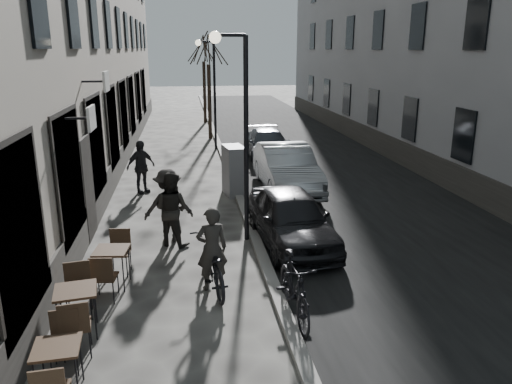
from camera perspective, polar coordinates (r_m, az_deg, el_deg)
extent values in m
cube|color=black|center=(23.00, 5.38, 4.23)|extent=(7.30, 60.00, 0.00)
cube|color=gray|center=(22.42, -3.75, 4.11)|extent=(0.25, 60.00, 0.12)
cylinder|color=black|center=(12.16, -1.13, 5.63)|extent=(0.12, 0.12, 5.00)
cylinder|color=black|center=(11.93, -2.95, 17.48)|extent=(0.70, 0.08, 0.08)
sphere|color=#FFF2CC|center=(11.90, -4.70, 17.21)|extent=(0.28, 0.28, 0.28)
cylinder|color=black|center=(24.02, -4.73, 10.78)|extent=(0.12, 0.12, 5.00)
cylinder|color=black|center=(23.90, -5.75, 16.73)|extent=(0.70, 0.08, 0.08)
sphere|color=#FFF2CC|center=(23.88, -6.62, 16.59)|extent=(0.28, 0.28, 0.28)
cylinder|color=black|center=(27.05, -5.33, 10.19)|extent=(0.20, 0.20, 3.90)
cylinder|color=black|center=(33.01, -5.90, 11.24)|extent=(0.20, 0.20, 3.90)
cube|color=#322216|center=(7.69, -21.85, -16.16)|extent=(0.68, 0.68, 0.04)
cylinder|color=black|center=(7.64, -19.77, -19.63)|extent=(0.02, 0.02, 0.73)
cylinder|color=black|center=(8.16, -23.19, -17.51)|extent=(0.02, 0.02, 0.73)
cylinder|color=black|center=(8.08, -19.34, -17.47)|extent=(0.02, 0.02, 0.73)
cube|color=#322216|center=(9.02, -19.96, -10.55)|extent=(0.78, 0.78, 0.04)
cylinder|color=black|center=(8.98, -21.64, -13.85)|extent=(0.03, 0.03, 0.79)
cylinder|color=black|center=(8.94, -17.90, -13.61)|extent=(0.03, 0.03, 0.79)
cylinder|color=black|center=(9.49, -21.41, -12.17)|extent=(0.03, 0.03, 0.79)
cylinder|color=black|center=(9.44, -17.89, -11.93)|extent=(0.03, 0.03, 0.79)
cube|color=#322216|center=(10.54, -16.23, -6.42)|extent=(0.73, 0.73, 0.04)
cylinder|color=black|center=(10.53, -17.90, -9.00)|extent=(0.03, 0.03, 0.77)
cylinder|color=black|center=(10.39, -14.92, -9.09)|extent=(0.03, 0.03, 0.77)
cylinder|color=black|center=(11.01, -17.13, -7.79)|extent=(0.03, 0.03, 0.77)
cylinder|color=black|center=(10.88, -14.29, -7.86)|extent=(0.03, 0.03, 0.77)
cube|color=slate|center=(16.53, -2.52, 2.47)|extent=(0.76, 1.17, 1.64)
imported|color=black|center=(10.17, -5.01, -8.24)|extent=(0.97, 2.10, 1.06)
imported|color=#292723|center=(10.03, -5.06, -6.49)|extent=(0.68, 0.50, 1.73)
imported|color=black|center=(12.37, -9.65, -1.95)|extent=(1.13, 1.05, 1.85)
imported|color=black|center=(12.60, -9.98, -1.56)|extent=(1.26, 0.79, 1.88)
imported|color=black|center=(17.12, -13.03, 2.82)|extent=(1.11, 0.97, 1.79)
imported|color=black|center=(12.33, 4.05, -2.96)|extent=(1.91, 4.15, 1.38)
imported|color=#979B9F|center=(17.07, 3.49, 2.75)|extent=(1.69, 4.72, 1.55)
imported|color=#3B3E46|center=(21.99, 1.38, 5.43)|extent=(1.85, 4.41, 1.27)
imported|color=black|center=(9.07, 4.37, -10.94)|extent=(0.64, 2.00, 1.19)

